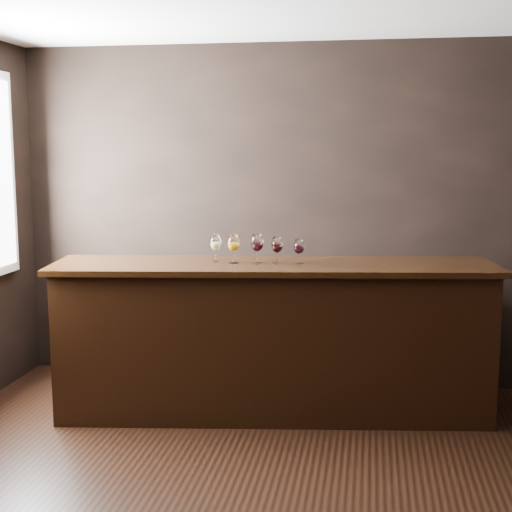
# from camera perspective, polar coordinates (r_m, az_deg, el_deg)

# --- Properties ---
(ground) EXTENTS (5.00, 5.00, 0.00)m
(ground) POSITION_cam_1_polar(r_m,az_deg,el_deg) (4.14, 1.97, -19.51)
(ground) COLOR black
(ground) RESTS_ON ground
(room_shell) EXTENTS (5.02, 4.52, 2.81)m
(room_shell) POSITION_cam_1_polar(r_m,az_deg,el_deg) (3.80, -1.18, 6.51)
(room_shell) COLOR black
(room_shell) RESTS_ON ground
(bar_counter) EXTENTS (3.16, 1.09, 1.08)m
(bar_counter) POSITION_cam_1_polar(r_m,az_deg,el_deg) (5.28, 1.39, -6.85)
(bar_counter) COLOR black
(bar_counter) RESTS_ON ground
(bar_top) EXTENTS (3.27, 1.17, 0.04)m
(bar_top) POSITION_cam_1_polar(r_m,az_deg,el_deg) (5.16, 1.41, -0.81)
(bar_top) COLOR black
(bar_top) RESTS_ON bar_counter
(back_bar_shelf) EXTENTS (2.80, 0.40, 1.01)m
(back_bar_shelf) POSITION_cam_1_polar(r_m,az_deg,el_deg) (5.94, -2.17, -5.47)
(back_bar_shelf) COLOR black
(back_bar_shelf) RESTS_ON ground
(glass_white) EXTENTS (0.08, 0.08, 0.20)m
(glass_white) POSITION_cam_1_polar(r_m,az_deg,el_deg) (5.23, -3.24, 1.02)
(glass_white) COLOR white
(glass_white) RESTS_ON bar_top
(glass_amber) EXTENTS (0.09, 0.09, 0.21)m
(glass_amber) POSITION_cam_1_polar(r_m,az_deg,el_deg) (5.14, -1.80, 0.99)
(glass_amber) COLOR white
(glass_amber) RESTS_ON bar_top
(glass_red_a) EXTENTS (0.09, 0.09, 0.22)m
(glass_red_a) POSITION_cam_1_polar(r_m,az_deg,el_deg) (5.13, 0.09, 1.03)
(glass_red_a) COLOR white
(glass_red_a) RESTS_ON bar_top
(glass_red_b) EXTENTS (0.08, 0.08, 0.20)m
(glass_red_b) POSITION_cam_1_polar(r_m,az_deg,el_deg) (5.12, 1.70, 0.86)
(glass_red_b) COLOR white
(glass_red_b) RESTS_ON bar_top
(glass_red_c) EXTENTS (0.08, 0.08, 0.18)m
(glass_red_c) POSITION_cam_1_polar(r_m,az_deg,el_deg) (5.12, 3.46, 0.71)
(glass_red_c) COLOR white
(glass_red_c) RESTS_ON bar_top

